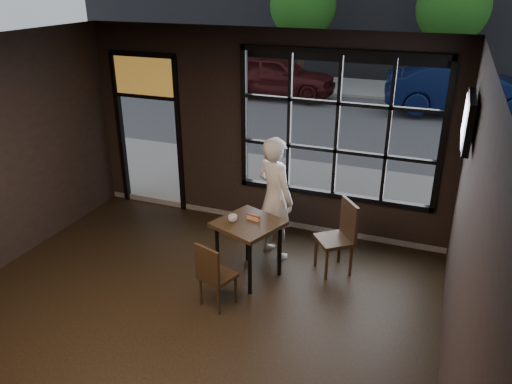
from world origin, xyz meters
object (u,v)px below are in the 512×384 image
at_px(cafe_table, 249,249).
at_px(man, 275,198).
at_px(chair_near, 218,274).
at_px(navy_car, 464,88).

distance_m(cafe_table, man, 0.87).
bearing_deg(man, cafe_table, 109.88).
bearing_deg(chair_near, navy_car, -85.58).
xyz_separation_m(chair_near, navy_car, (2.82, 11.10, 0.39)).
relative_size(cafe_table, chair_near, 0.94).
bearing_deg(navy_car, chair_near, 156.80).
xyz_separation_m(man, navy_car, (2.57, 9.65, -0.08)).
xyz_separation_m(chair_near, man, (0.25, 1.44, 0.48)).
height_order(chair_near, man, man).
bearing_deg(man, chair_near, 110.73).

